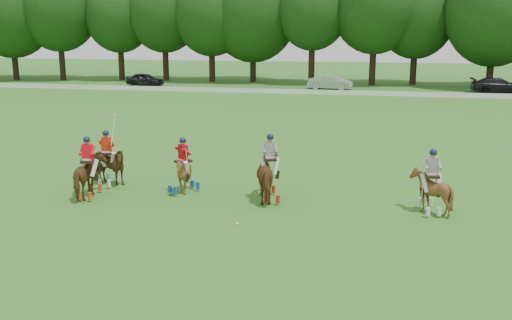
% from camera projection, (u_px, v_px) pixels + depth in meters
% --- Properties ---
extents(ground, '(180.00, 180.00, 0.00)m').
position_uv_depth(ground, '(156.00, 230.00, 17.95)').
color(ground, '#26651D').
rests_on(ground, ground).
extents(tree_line, '(117.98, 14.32, 14.75)m').
position_uv_depth(tree_line, '(316.00, 8.00, 61.91)').
color(tree_line, black).
rests_on(tree_line, ground).
extents(boundary_rail, '(120.00, 0.10, 0.44)m').
position_uv_depth(boundary_rail, '(301.00, 92.00, 54.19)').
color(boundary_rail, white).
rests_on(boundary_rail, ground).
extents(car_left, '(4.20, 2.00, 1.39)m').
position_uv_depth(car_left, '(145.00, 79.00, 61.71)').
color(car_left, black).
rests_on(car_left, ground).
extents(car_mid, '(4.65, 2.10, 1.48)m').
position_uv_depth(car_mid, '(330.00, 82.00, 57.90)').
color(car_mid, '#AFAEB4').
rests_on(car_mid, ground).
extents(car_right, '(5.20, 2.39, 1.47)m').
position_uv_depth(car_right, '(498.00, 85.00, 54.84)').
color(car_right, black).
rests_on(car_right, ground).
extents(polo_red_a, '(1.22, 2.01, 2.32)m').
position_uv_depth(polo_red_a, '(89.00, 176.00, 21.18)').
color(polo_red_a, '#4D3014').
rests_on(polo_red_a, ground).
extents(polo_red_b, '(1.70, 1.52, 2.78)m').
position_uv_depth(polo_red_b, '(108.00, 166.00, 22.84)').
color(polo_red_b, '#4D3014').
rests_on(polo_red_b, ground).
extents(polo_red_c, '(1.72, 1.75, 2.17)m').
position_uv_depth(polo_red_c, '(184.00, 174.00, 21.76)').
color(polo_red_c, '#4D3014').
rests_on(polo_red_c, ground).
extents(polo_stripe_a, '(1.53, 2.31, 2.48)m').
position_uv_depth(polo_stripe_a, '(270.00, 176.00, 20.82)').
color(polo_stripe_a, '#4D3014').
rests_on(polo_stripe_a, ground).
extents(polo_stripe_b, '(1.42, 1.54, 2.24)m').
position_uv_depth(polo_stripe_b, '(431.00, 190.00, 19.42)').
color(polo_stripe_b, '#4D3014').
rests_on(polo_stripe_b, ground).
extents(polo_ball, '(0.09, 0.09, 0.09)m').
position_uv_depth(polo_ball, '(237.00, 224.00, 18.36)').
color(polo_ball, white).
rests_on(polo_ball, ground).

